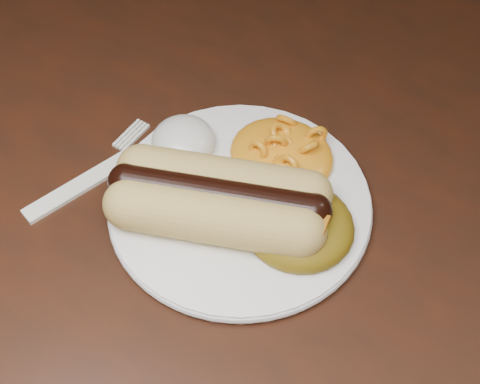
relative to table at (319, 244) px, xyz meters
The scene contains 7 objects.
table is the anchor object (origin of this frame).
plate 0.12m from the table, 126.32° to the right, with size 0.20×0.20×0.01m, color white.
hotdog 0.16m from the table, 121.64° to the right, with size 0.14×0.12×0.04m.
mac_and_cheese 0.13m from the table, 168.17° to the right, with size 0.09×0.08×0.03m, color yellow.
sour_cream 0.17m from the table, 159.28° to the right, with size 0.05×0.05×0.03m, color silver.
taco_salad 0.13m from the table, 84.11° to the right, with size 0.09×0.08×0.04m.
fork 0.22m from the table, 144.76° to the right, with size 0.02×0.13×0.00m, color silver.
Camera 1 is at (0.14, -0.35, 1.22)m, focal length 55.00 mm.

